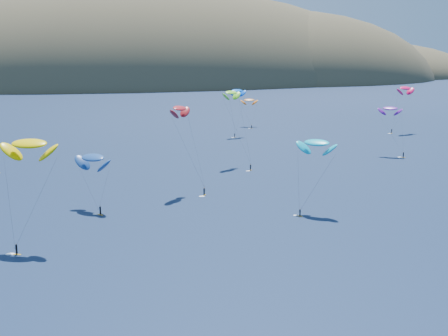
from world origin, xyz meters
The scene contains 10 objects.
island centered at (39.40, 562.36, -10.74)m, with size 730.00×300.00×210.00m.
kitesurfer_2 centered at (-46.35, 60.27, 19.94)m, with size 12.11×11.52×23.03m.
kitesurfer_3 centered at (12.30, 128.60, 23.03)m, with size 8.46×16.35×25.28m.
kitesurfer_4 centered at (30.45, 186.90, 18.79)m, with size 9.25×8.49×21.17m.
kitesurfer_5 centered at (16.88, 69.34, 16.12)m, with size 10.87×9.76×18.77m.
kitesurfer_6 centered at (70.35, 131.56, 16.12)m, with size 8.70×11.60×18.40m.
kitesurfer_8 centered at (103.49, 178.50, 19.12)m, with size 12.98×7.70×21.90m.
kitesurfer_9 centered at (-10.48, 95.46, 22.09)m, with size 9.80×11.16×24.47m.
kitesurfer_10 centered at (-33.53, 84.60, 12.18)m, with size 10.52×13.47×15.12m.
kitesurfer_11 centered at (44.15, 214.79, 12.05)m, with size 8.20×11.49×14.20m.
Camera 1 is at (-39.45, -63.48, 39.50)m, focal length 50.00 mm.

